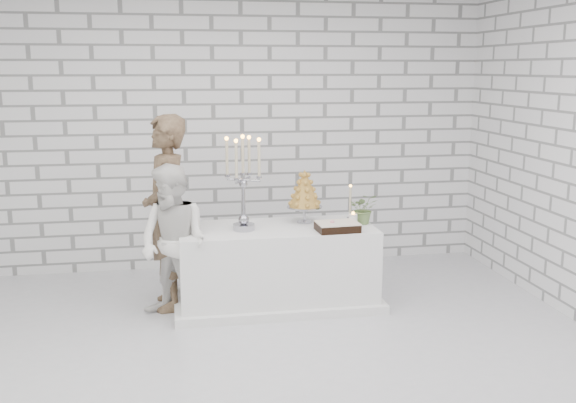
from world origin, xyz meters
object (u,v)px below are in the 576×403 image
Objects in this scene: croquembouche at (305,196)px; groom at (167,213)px; candelabra at (243,183)px; bride at (174,244)px; cake_table at (277,266)px.

groom is at bearing -179.62° from croquembouche.
groom is 1.29m from croquembouche.
croquembouche is (0.60, 0.19, -0.18)m from candelabra.
bride is 1.32m from croquembouche.
croquembouche is at bearing 56.47° from bride.
cake_table is 1.30× the size of bride.
cake_table is 0.71m from croquembouche.
bride is at bearing -164.41° from croquembouche.
groom reaches higher than bride.
bride is (-0.95, -0.21, 0.32)m from cake_table.
croquembouche is at bearing 17.38° from candelabra.
groom is 2.07× the size of candelabra.
cake_table is 0.87m from candelabra.
candelabra reaches higher than cake_table.
bride is (0.06, -0.34, -0.20)m from groom.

